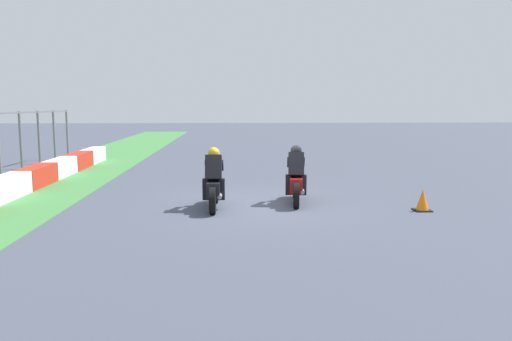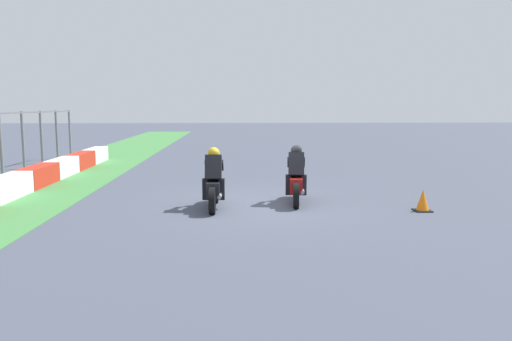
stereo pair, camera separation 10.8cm
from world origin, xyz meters
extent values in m
plane|color=#444A59|center=(0.00, 0.00, 0.00)|extent=(120.00, 120.00, 0.00)
cube|color=silver|center=(1.10, 6.74, 0.32)|extent=(2.16, 0.60, 0.64)
cube|color=red|center=(3.30, 6.74, 0.32)|extent=(2.16, 0.60, 0.64)
cube|color=silver|center=(5.50, 6.74, 0.32)|extent=(2.16, 0.60, 0.64)
cube|color=red|center=(7.70, 6.74, 0.32)|extent=(2.16, 0.60, 0.64)
cube|color=silver|center=(9.90, 6.74, 0.32)|extent=(2.16, 0.60, 0.64)
cylinder|color=slate|center=(6.22, 8.35, 1.16)|extent=(0.10, 0.10, 2.32)
cylinder|color=slate|center=(8.00, 8.35, 1.16)|extent=(0.10, 0.10, 2.32)
cylinder|color=slate|center=(9.77, 8.35, 1.16)|extent=(0.10, 0.10, 2.32)
cylinder|color=slate|center=(11.55, 8.35, 1.16)|extent=(0.10, 0.10, 2.32)
cylinder|color=black|center=(0.94, -1.13, 0.32)|extent=(0.65, 0.21, 0.64)
cylinder|color=black|center=(-0.45, -0.97, 0.32)|extent=(0.65, 0.21, 0.64)
cube|color=#A31916|center=(0.25, -1.05, 0.50)|extent=(1.13, 0.44, 0.40)
ellipsoid|color=#A31916|center=(0.35, -1.06, 0.80)|extent=(0.51, 0.35, 0.24)
cube|color=red|center=(-0.26, -0.99, 0.52)|extent=(0.08, 0.17, 0.08)
cylinder|color=#A5A5AD|center=(-0.12, -1.17, 0.37)|extent=(0.43, 0.15, 0.10)
cube|color=black|center=(0.15, -1.04, 1.02)|extent=(0.53, 0.45, 0.66)
sphere|color=#232327|center=(0.37, -1.06, 1.36)|extent=(0.33, 0.33, 0.30)
cube|color=gray|center=(0.74, -1.10, 0.84)|extent=(0.18, 0.28, 0.23)
cube|color=black|center=(0.15, -0.84, 0.50)|extent=(0.19, 0.16, 0.52)
cube|color=black|center=(0.10, -1.23, 0.50)|extent=(0.19, 0.16, 0.52)
cube|color=black|center=(0.54, -0.90, 1.04)|extent=(0.39, 0.14, 0.31)
cube|color=black|center=(0.50, -1.26, 1.04)|extent=(0.39, 0.14, 0.31)
cylinder|color=black|center=(0.37, 1.06, 0.32)|extent=(0.64, 0.15, 0.64)
cylinder|color=black|center=(-1.03, 1.08, 0.32)|extent=(0.64, 0.15, 0.64)
cube|color=black|center=(-0.33, 1.07, 0.50)|extent=(1.11, 0.34, 0.40)
ellipsoid|color=black|center=(-0.23, 1.07, 0.80)|extent=(0.49, 0.31, 0.24)
cube|color=red|center=(-0.84, 1.08, 0.52)|extent=(0.06, 0.16, 0.08)
cylinder|color=#A5A5AD|center=(-0.68, 0.92, 0.37)|extent=(0.42, 0.11, 0.10)
cube|color=black|center=(-0.43, 1.07, 1.02)|extent=(0.49, 0.41, 0.66)
sphere|color=gold|center=(-0.21, 1.07, 1.36)|extent=(0.31, 0.31, 0.30)
cube|color=gray|center=(0.17, 1.06, 0.84)|extent=(0.16, 0.26, 0.23)
cube|color=black|center=(-0.45, 1.27, 0.50)|extent=(0.18, 0.14, 0.52)
cube|color=black|center=(-0.45, 0.87, 0.50)|extent=(0.18, 0.14, 0.52)
cube|color=black|center=(-0.05, 1.24, 1.04)|extent=(0.39, 0.11, 0.31)
cube|color=black|center=(-0.05, 0.88, 1.04)|extent=(0.39, 0.11, 0.31)
cube|color=black|center=(-0.90, -3.98, 0.01)|extent=(0.40, 0.40, 0.03)
cone|color=orange|center=(-0.90, -3.98, 0.27)|extent=(0.32, 0.32, 0.53)
camera|label=1|loc=(-12.60, 0.67, 2.54)|focal=35.17mm
camera|label=2|loc=(-12.60, 0.56, 2.54)|focal=35.17mm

